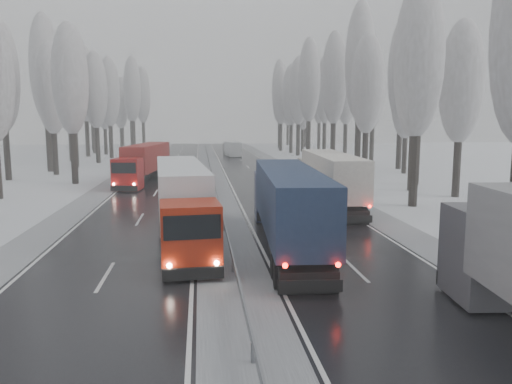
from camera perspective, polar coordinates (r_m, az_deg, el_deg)
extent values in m
cube|color=black|center=(39.41, 3.24, -1.12)|extent=(7.50, 200.00, 0.03)
cube|color=black|center=(39.06, -12.14, -1.37)|extent=(7.50, 200.00, 0.03)
cube|color=#A3A7AB|center=(38.88, -4.42, -1.25)|extent=(3.00, 200.00, 0.04)
cube|color=#A3A7AB|center=(40.53, 10.15, -0.97)|extent=(2.40, 200.00, 0.04)
cube|color=#A3A7AB|center=(39.86, -19.24, -1.45)|extent=(2.40, 200.00, 0.04)
cube|color=slate|center=(38.79, -4.42, -0.40)|extent=(0.06, 200.00, 0.32)
cube|color=slate|center=(36.86, -4.31, -1.33)|extent=(0.12, 0.12, 0.60)
cube|color=slate|center=(68.62, -5.32, 3.07)|extent=(0.12, 0.12, 0.60)
cylinder|color=black|center=(38.91, 17.60, 2.54)|extent=(0.68, 0.68, 5.62)
ellipsoid|color=gray|center=(39.00, 18.13, 14.36)|extent=(3.60, 3.60, 11.48)
cylinder|color=black|center=(44.95, 21.95, 2.60)|extent=(0.64, 0.64, 4.94)
ellipsoid|color=gray|center=(44.89, 22.44, 11.60)|extent=(3.60, 3.60, 10.09)
cylinder|color=black|center=(47.70, 17.37, 3.35)|extent=(0.66, 0.66, 5.32)
ellipsoid|color=gray|center=(47.71, 17.76, 12.48)|extent=(3.60, 3.60, 10.88)
cylinder|color=black|center=(52.21, 17.87, 4.26)|extent=(0.72, 0.72, 6.31)
ellipsoid|color=gray|center=(52.43, 18.31, 14.13)|extent=(3.60, 3.60, 12.90)
cylinder|color=black|center=(57.09, 12.35, 4.29)|extent=(0.67, 0.67, 5.38)
ellipsoid|color=gray|center=(57.11, 12.59, 12.00)|extent=(3.60, 3.60, 10.98)
cylinder|color=black|center=(63.08, 16.60, 4.14)|extent=(0.62, 0.62, 4.59)
ellipsoid|color=gray|center=(63.00, 16.84, 10.10)|extent=(3.60, 3.60, 9.39)
cylinder|color=black|center=(62.45, 11.54, 5.36)|extent=(0.76, 0.76, 6.95)
ellipsoid|color=gray|center=(62.78, 11.80, 14.44)|extent=(3.60, 3.60, 14.19)
cylinder|color=black|center=(68.60, 16.03, 5.30)|extent=(0.74, 0.74, 6.59)
ellipsoid|color=gray|center=(68.82, 16.35, 13.15)|extent=(3.60, 3.60, 13.46)
cylinder|color=black|center=(72.19, 8.77, 5.56)|extent=(0.72, 0.72, 6.37)
ellipsoid|color=gray|center=(72.36, 8.93, 12.77)|extent=(3.60, 3.60, 13.01)
cylinder|color=black|center=(78.14, 13.09, 5.49)|extent=(0.70, 0.70, 5.97)
ellipsoid|color=gray|center=(78.24, 13.29, 11.74)|extent=(3.60, 3.60, 12.20)
cylinder|color=black|center=(82.26, 5.99, 6.02)|extent=(0.74, 0.74, 6.65)
ellipsoid|color=gray|center=(82.46, 6.09, 12.63)|extent=(3.60, 3.60, 13.59)
cylinder|color=black|center=(87.99, 10.15, 5.91)|extent=(0.71, 0.71, 6.14)
ellipsoid|color=gray|center=(88.09, 10.29, 11.61)|extent=(3.60, 3.60, 12.54)
cylinder|color=black|center=(91.86, 4.82, 6.07)|extent=(0.71, 0.71, 6.05)
ellipsoid|color=gray|center=(91.95, 4.89, 11.46)|extent=(3.60, 3.60, 12.37)
cylinder|color=black|center=(97.05, 7.80, 6.21)|extent=(0.72, 0.72, 6.30)
ellipsoid|color=gray|center=(97.17, 7.91, 11.52)|extent=(3.60, 3.60, 12.87)
cylinder|color=black|center=(99.24, 4.01, 6.18)|extent=(0.70, 0.70, 5.88)
ellipsoid|color=gray|center=(99.31, 4.06, 11.03)|extent=(3.60, 3.60, 12.00)
cylinder|color=black|center=(103.79, 5.32, 5.97)|extent=(0.64, 0.64, 4.86)
ellipsoid|color=gray|center=(103.75, 5.37, 9.81)|extent=(3.60, 3.60, 9.92)
cylinder|color=black|center=(106.08, 2.83, 6.35)|extent=(0.70, 0.70, 5.98)
ellipsoid|color=gray|center=(106.15, 2.87, 10.96)|extent=(3.60, 3.60, 12.21)
cylinder|color=black|center=(111.83, 7.19, 6.44)|extent=(0.71, 0.71, 6.19)
ellipsoid|color=gray|center=(111.92, 7.28, 10.97)|extent=(3.60, 3.60, 12.64)
cylinder|color=black|center=(115.99, 2.69, 6.72)|extent=(0.75, 0.75, 6.86)
ellipsoid|color=gray|center=(116.16, 2.72, 11.56)|extent=(3.60, 3.60, 14.01)
cylinder|color=black|center=(121.23, 5.67, 6.45)|extent=(0.68, 0.68, 5.55)
ellipsoid|color=gray|center=(121.25, 5.72, 10.19)|extent=(3.60, 3.60, 11.33)
cylinder|color=black|center=(126.70, 2.69, 6.68)|extent=(0.71, 0.71, 6.09)
ellipsoid|color=gray|center=(126.77, 2.72, 10.61)|extent=(3.60, 3.60, 12.45)
cylinder|color=black|center=(131.12, 3.63, 6.59)|extent=(0.67, 0.67, 5.49)
ellipsoid|color=gray|center=(131.14, 3.66, 10.01)|extent=(3.60, 3.60, 11.21)
cylinder|color=black|center=(53.70, -20.07, 3.78)|extent=(0.67, 0.67, 5.44)
ellipsoid|color=gray|center=(53.73, -20.48, 12.07)|extent=(3.60, 3.60, 11.11)
cylinder|color=black|center=(59.81, -26.57, 3.96)|extent=(0.69, 0.69, 5.72)
ellipsoid|color=gray|center=(59.89, -27.08, 11.77)|extent=(3.60, 3.60, 11.69)
cylinder|color=black|center=(63.47, -21.97, 4.20)|extent=(0.66, 0.66, 5.23)
ellipsoid|color=gray|center=(63.47, -22.34, 10.93)|extent=(3.60, 3.60, 10.68)
cylinder|color=black|center=(67.76, -22.57, 4.96)|extent=(0.74, 0.74, 6.60)
ellipsoid|color=gray|center=(67.99, -23.02, 12.92)|extent=(3.60, 3.60, 13.49)
cylinder|color=black|center=(72.76, -19.88, 4.71)|extent=(0.65, 0.65, 5.16)
ellipsoid|color=gray|center=(72.75, -20.17, 10.51)|extent=(3.60, 3.60, 10.54)
cylinder|color=black|center=(76.95, -20.22, 5.10)|extent=(0.69, 0.69, 5.79)
ellipsoid|color=gray|center=(77.02, -20.53, 11.25)|extent=(3.60, 3.60, 11.84)
cylinder|color=black|center=(79.02, -17.64, 5.23)|extent=(0.68, 0.68, 5.64)
ellipsoid|color=gray|center=(79.06, -17.90, 11.07)|extent=(3.60, 3.60, 11.53)
cylinder|color=black|center=(83.95, -20.39, 5.56)|extent=(0.73, 0.73, 6.56)
ellipsoid|color=gray|center=(84.12, -20.71, 11.95)|extent=(3.60, 3.60, 13.40)
cylinder|color=black|center=(88.87, -16.24, 5.62)|extent=(0.69, 0.69, 5.79)
ellipsoid|color=gray|center=(88.93, -16.45, 10.95)|extent=(3.60, 3.60, 11.84)
cylinder|color=black|center=(93.69, -18.72, 5.89)|extent=(0.74, 0.74, 6.65)
ellipsoid|color=gray|center=(93.86, -18.99, 11.69)|extent=(3.60, 3.60, 13.58)
cylinder|color=black|center=(98.53, -16.81, 5.62)|extent=(0.65, 0.65, 5.12)
ellipsoid|color=gray|center=(98.52, -16.99, 9.87)|extent=(3.60, 3.60, 10.46)
cylinder|color=black|center=(102.99, -18.01, 5.87)|extent=(0.69, 0.69, 5.84)
ellipsoid|color=gray|center=(103.05, -18.22, 10.50)|extent=(3.60, 3.60, 11.92)
cylinder|color=black|center=(108.58, -13.80, 6.35)|extent=(0.74, 0.74, 6.67)
ellipsoid|color=gray|center=(108.73, -13.97, 11.38)|extent=(3.60, 3.60, 13.63)
cylinder|color=black|center=(114.03, -18.12, 6.17)|extent=(0.72, 0.72, 6.31)
ellipsoid|color=gray|center=(114.13, -18.32, 10.69)|extent=(3.60, 3.60, 12.88)
cylinder|color=black|center=(117.79, -12.72, 6.42)|extent=(0.72, 0.72, 6.29)
ellipsoid|color=gray|center=(117.88, -12.86, 10.78)|extent=(3.60, 3.60, 12.84)
cylinder|color=black|center=(122.50, -15.13, 6.06)|extent=(0.64, 0.64, 4.86)
ellipsoid|color=gray|center=(122.47, -15.25, 9.30)|extent=(3.60, 3.60, 9.92)
cylinder|color=black|center=(124.74, -14.01, 6.54)|extent=(0.74, 0.74, 6.63)
ellipsoid|color=gray|center=(124.87, -14.16, 10.89)|extent=(3.60, 3.60, 13.54)
cylinder|color=black|center=(129.10, -15.00, 6.37)|extent=(0.69, 0.69, 5.79)
ellipsoid|color=gray|center=(129.14, -15.14, 10.03)|extent=(3.60, 3.60, 11.82)
cube|color=#4C4B50|center=(19.78, 24.72, -6.07)|extent=(2.91, 3.00, 3.21)
cube|color=black|center=(20.80, 23.23, -3.20)|extent=(2.46, 0.32, 1.07)
cube|color=black|center=(21.37, 22.80, -8.49)|extent=(2.68, 0.39, 0.53)
cylinder|color=black|center=(18.90, 22.54, -10.41)|extent=(0.47, 1.14, 1.11)
sphere|color=white|center=(20.89, 20.27, -7.52)|extent=(0.24, 0.24, 0.24)
sphere|color=white|center=(21.72, 25.30, -7.21)|extent=(0.24, 0.24, 0.24)
cube|color=#1B2344|center=(31.68, 2.17, -0.44)|extent=(2.62, 2.71, 2.97)
cube|color=black|center=(32.81, 1.98, 1.08)|extent=(2.28, 0.23, 0.99)
cube|color=black|center=(33.19, 1.95, -2.12)|extent=(2.48, 0.29, 0.49)
cube|color=#16223E|center=(23.94, 3.85, -0.75)|extent=(3.28, 12.98, 2.77)
cube|color=black|center=(18.21, 6.26, -10.56)|extent=(2.28, 0.25, 0.44)
cube|color=black|center=(20.90, 4.97, -7.50)|extent=(2.49, 5.56, 0.44)
cube|color=black|center=(18.78, 5.98, -10.60)|extent=(2.27, 0.19, 0.59)
cylinder|color=black|center=(31.02, 0.38, -2.71)|extent=(0.41, 1.05, 1.03)
cylinder|color=black|center=(31.21, 4.19, -2.67)|extent=(0.41, 1.05, 1.03)
cylinder|color=black|center=(20.47, 2.21, -8.47)|extent=(0.41, 1.05, 1.03)
cylinder|color=black|center=(20.76, 7.99, -8.31)|extent=(0.41, 1.05, 1.03)
cylinder|color=black|center=(19.25, 2.57, -9.57)|extent=(0.41, 1.05, 1.03)
cylinder|color=black|center=(19.55, 8.71, -9.37)|extent=(0.41, 1.05, 1.03)
sphere|color=#FF0C05|center=(17.78, 3.32, -8.32)|extent=(0.20, 0.20, 0.20)
sphere|color=#FF0C05|center=(18.08, 9.30, -8.13)|extent=(0.20, 0.20, 0.20)
sphere|color=white|center=(33.08, 0.33, -1.45)|extent=(0.22, 0.22, 0.22)
sphere|color=white|center=(33.24, 3.56, -1.42)|extent=(0.22, 0.22, 0.22)
cube|color=#A19A8F|center=(43.91, 6.59, 1.89)|extent=(2.56, 2.65, 2.91)
cube|color=black|center=(45.03, 6.34, 2.91)|extent=(2.23, 0.22, 0.97)
cube|color=black|center=(45.33, 6.28, 0.61)|extent=(2.43, 0.28, 0.48)
cube|color=#B4ADA2|center=(36.42, 8.64, 2.17)|extent=(3.16, 12.72, 2.71)
cube|color=black|center=(30.61, 11.00, -2.98)|extent=(2.23, 0.24, 0.44)
cube|color=black|center=(33.30, 9.81, -1.71)|extent=(2.42, 5.44, 0.44)
cube|color=black|center=(31.15, 10.75, -3.14)|extent=(2.23, 0.18, 0.58)
cylinder|color=black|center=(43.12, 5.41, 0.32)|extent=(0.39, 1.03, 1.01)
cylinder|color=black|center=(43.47, 8.06, 0.34)|extent=(0.39, 1.03, 1.01)
cylinder|color=black|center=(32.75, 8.22, -2.23)|extent=(0.39, 1.03, 1.01)
cylinder|color=black|center=(33.22, 11.66, -2.17)|extent=(0.39, 1.03, 1.01)
cylinder|color=black|center=(31.54, 8.67, -2.64)|extent=(0.39, 1.03, 1.01)
cylinder|color=black|center=(32.02, 12.24, -2.57)|extent=(0.39, 1.03, 1.01)
sphere|color=#FF0C05|center=(30.19, 9.38, -1.59)|extent=(0.19, 0.19, 0.19)
sphere|color=#FF0C05|center=(30.64, 12.75, -1.54)|extent=(0.19, 0.19, 0.19)
sphere|color=white|center=(45.16, 5.13, 1.09)|extent=(0.21, 0.21, 0.21)
sphere|color=white|center=(45.47, 7.43, 1.10)|extent=(0.21, 0.21, 0.21)
cube|color=#A9ADB0|center=(88.18, -2.66, 4.95)|extent=(2.81, 5.84, 2.44)
cube|color=slate|center=(91.51, -3.05, 4.92)|extent=(2.34, 1.93, 2.16)
cylinder|color=black|center=(90.65, -3.55, 4.41)|extent=(0.38, 0.87, 0.84)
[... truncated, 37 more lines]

